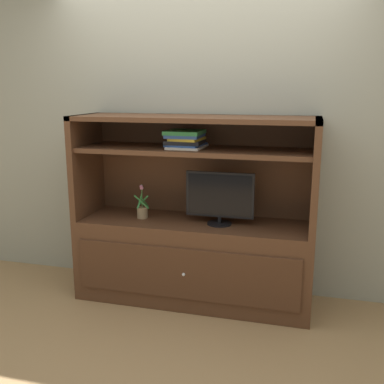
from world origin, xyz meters
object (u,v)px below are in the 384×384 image
at_px(magazine_stack, 186,139).
at_px(media_console, 194,242).
at_px(tv_monitor, 220,197).
at_px(potted_plant, 142,211).

bearing_deg(magazine_stack, media_console, 1.79).
xyz_separation_m(tv_monitor, magazine_stack, (-0.28, 0.03, 0.44)).
distance_m(media_console, potted_plant, 0.49).
bearing_deg(tv_monitor, magazine_stack, 173.33).
height_order(media_console, potted_plant, media_console).
xyz_separation_m(potted_plant, magazine_stack, (0.36, 0.02, 0.59)).
distance_m(tv_monitor, potted_plant, 0.66).
relative_size(media_console, tv_monitor, 3.55).
bearing_deg(media_console, tv_monitor, -9.16).
relative_size(tv_monitor, magazine_stack, 1.57).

